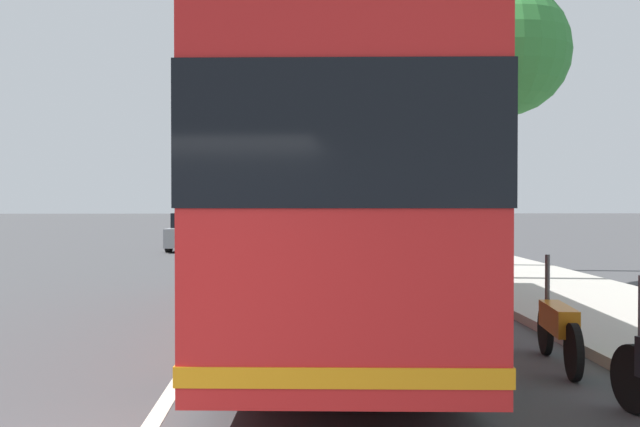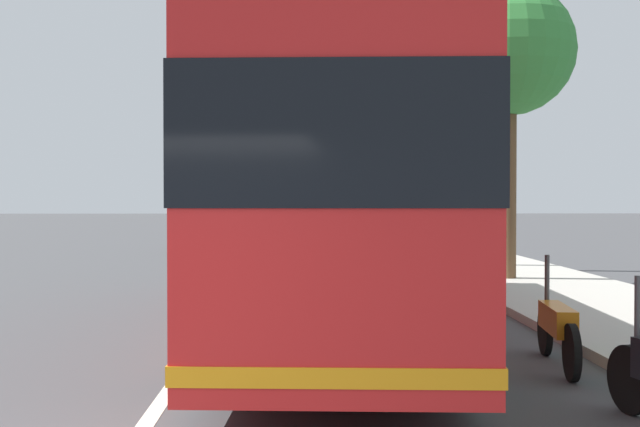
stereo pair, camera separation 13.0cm
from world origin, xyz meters
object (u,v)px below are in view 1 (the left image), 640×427
roadside_tree_mid_block (505,53)px  utility_pole (471,119)px  car_side_street (312,237)px  coach_bus (340,196)px  car_far_distant (197,232)px  motorcycle_angled (558,327)px

roadside_tree_mid_block → utility_pole: size_ratio=0.82×
car_side_street → roadside_tree_mid_block: bearing=-157.9°
coach_bus → roadside_tree_mid_block: 8.36m
roadside_tree_mid_block → car_side_street: bearing=24.3°
car_side_street → car_far_distant: 5.61m
coach_bus → motorcycle_angled: 3.82m
car_side_street → car_far_distant: car_far_distant is taller
motorcycle_angled → utility_pole: 13.40m
coach_bus → roadside_tree_mid_block: roadside_tree_mid_block is taller
car_far_distant → utility_pole: bearing=44.6°
motorcycle_angled → car_far_distant: car_far_distant is taller
car_side_street → utility_pole: (-5.53, -4.27, 3.53)m
car_far_distant → roadside_tree_mid_block: (-12.78, -8.57, 4.64)m
car_side_street → utility_pole: utility_pole is taller
utility_pole → car_far_distant: bearing=43.8°
car_far_distant → utility_pole: (-9.03, -8.65, 3.52)m
coach_bus → utility_pole: bearing=-19.6°
car_side_street → roadside_tree_mid_block: roadside_tree_mid_block is taller
motorcycle_angled → roadside_tree_mid_block: bearing=-5.0°
car_far_distant → car_side_street: bearing=52.2°
car_side_street → car_far_distant: size_ratio=0.91×
car_side_street → utility_pole: 7.83m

